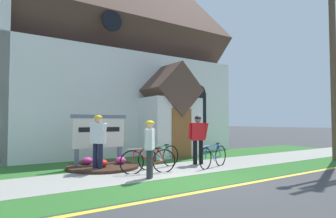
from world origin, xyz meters
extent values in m
plane|color=#3D3D3F|center=(0.00, 4.00, 0.00)|extent=(140.00, 140.00, 0.00)
cube|color=#99968E|center=(0.10, 1.93, 0.01)|extent=(32.00, 2.29, 0.01)
cube|color=#2D6628|center=(0.10, 0.07, 0.00)|extent=(32.00, 1.44, 0.01)
cube|color=#2D6628|center=(0.10, 4.37, 0.00)|extent=(24.00, 2.59, 0.01)
cube|color=yellow|center=(0.10, -0.80, 0.00)|extent=(28.00, 0.16, 0.01)
cube|color=white|center=(0.10, 10.97, 2.37)|extent=(14.06, 10.61, 4.74)
cube|color=brown|center=(0.10, 10.97, 6.33)|extent=(14.56, 10.80, 10.80)
cube|color=white|center=(2.63, 4.87, 1.30)|extent=(2.40, 1.60, 2.60)
cube|color=brown|center=(2.63, 4.87, 2.95)|extent=(2.40, 1.80, 2.40)
cube|color=brown|center=(2.63, 4.05, 1.05)|extent=(1.00, 0.06, 2.10)
cube|color=black|center=(5.02, 5.64, 2.10)|extent=(0.76, 0.06, 1.90)
cone|color=black|center=(5.02, 5.64, 3.05)|extent=(0.80, 0.06, 0.80)
cylinder|color=black|center=(0.10, 5.64, 5.85)|extent=(0.90, 0.06, 0.90)
cube|color=slate|center=(-1.87, 3.75, 0.33)|extent=(0.12, 0.12, 0.65)
cube|color=slate|center=(-0.34, 3.78, 0.33)|extent=(0.12, 0.12, 0.65)
cube|color=silver|center=(-1.10, 3.77, 1.15)|extent=(1.82, 0.12, 1.00)
cube|color=slate|center=(-1.10, 3.77, 1.71)|extent=(1.94, 0.16, 0.12)
cube|color=black|center=(-1.10, 3.72, 1.27)|extent=(1.46, 0.04, 0.16)
cylinder|color=#382319|center=(-1.10, 3.41, 0.05)|extent=(2.35, 2.35, 0.10)
ellipsoid|color=#CC338C|center=(-0.49, 3.38, 0.22)|extent=(0.36, 0.36, 0.24)
ellipsoid|color=#CC338C|center=(-1.46, 3.92, 0.22)|extent=(0.36, 0.36, 0.24)
ellipsoid|color=red|center=(-1.25, 3.10, 0.22)|extent=(0.36, 0.36, 0.24)
torus|color=black|center=(2.53, 1.65, 0.35)|extent=(0.71, 0.24, 0.73)
torus|color=black|center=(1.58, 1.38, 0.35)|extent=(0.71, 0.24, 0.73)
cylinder|color=#194CA5|center=(1.90, 1.47, 0.51)|extent=(0.52, 0.19, 0.46)
cylinder|color=#194CA5|center=(2.01, 1.50, 0.75)|extent=(0.71, 0.24, 0.07)
cylinder|color=#194CA5|center=(2.25, 1.57, 0.53)|extent=(0.25, 0.11, 0.49)
cylinder|color=#194CA5|center=(2.34, 1.60, 0.32)|extent=(0.39, 0.15, 0.09)
cylinder|color=#194CA5|center=(2.44, 1.63, 0.56)|extent=(0.21, 0.09, 0.43)
cylinder|color=#194CA5|center=(1.62, 1.39, 0.54)|extent=(0.12, 0.07, 0.39)
ellipsoid|color=black|center=(2.36, 1.60, 0.80)|extent=(0.25, 0.14, 0.05)
cylinder|color=silver|center=(1.66, 1.40, 0.75)|extent=(0.43, 0.15, 0.03)
cylinder|color=silver|center=(2.15, 1.54, 0.29)|extent=(0.18, 0.07, 0.18)
torus|color=black|center=(0.15, 1.64, 0.34)|extent=(0.71, 0.23, 0.72)
torus|color=black|center=(-0.80, 1.91, 0.34)|extent=(0.71, 0.23, 0.72)
cylinder|color=#A51E19|center=(-0.48, 1.82, 0.50)|extent=(0.52, 0.18, 0.45)
cylinder|color=#A51E19|center=(-0.37, 1.79, 0.71)|extent=(0.71, 0.23, 0.04)
cylinder|color=#A51E19|center=(-0.13, 1.72, 0.50)|extent=(0.25, 0.10, 0.44)
cylinder|color=#A51E19|center=(-0.04, 1.69, 0.32)|extent=(0.39, 0.14, 0.09)
cylinder|color=#A51E19|center=(0.06, 1.67, 0.53)|extent=(0.21, 0.09, 0.38)
cylinder|color=#A51E19|center=(-0.76, 1.90, 0.53)|extent=(0.12, 0.07, 0.38)
ellipsoid|color=black|center=(-0.02, 1.69, 0.74)|extent=(0.25, 0.14, 0.05)
cylinder|color=silver|center=(-0.72, 1.89, 0.73)|extent=(0.43, 0.15, 0.03)
cylinder|color=silver|center=(-0.23, 1.75, 0.29)|extent=(0.18, 0.07, 0.18)
torus|color=black|center=(1.02, 2.55, 0.35)|extent=(0.73, 0.15, 0.73)
torus|color=black|center=(-0.01, 2.38, 0.35)|extent=(0.73, 0.15, 0.73)
cylinder|color=#19723F|center=(0.34, 2.44, 0.50)|extent=(0.57, 0.13, 0.44)
cylinder|color=#19723F|center=(0.45, 2.46, 0.71)|extent=(0.77, 0.16, 0.05)
cylinder|color=#19723F|center=(0.72, 2.50, 0.51)|extent=(0.26, 0.08, 0.44)
cylinder|color=#19723F|center=(0.81, 2.52, 0.32)|extent=(0.42, 0.10, 0.09)
cylinder|color=#19723F|center=(0.93, 2.54, 0.53)|extent=(0.22, 0.07, 0.39)
cylinder|color=#19723F|center=(0.03, 2.39, 0.53)|extent=(0.12, 0.05, 0.36)
ellipsoid|color=black|center=(0.83, 2.52, 0.75)|extent=(0.25, 0.12, 0.05)
cylinder|color=silver|center=(0.07, 2.39, 0.72)|extent=(0.44, 0.10, 0.03)
cylinder|color=silver|center=(0.61, 2.48, 0.30)|extent=(0.18, 0.05, 0.18)
cylinder|color=#191E38|center=(-1.51, 3.02, 0.43)|extent=(0.15, 0.15, 0.87)
cylinder|color=#191E38|center=(-1.41, 2.84, 0.43)|extent=(0.15, 0.15, 0.87)
cube|color=silver|center=(-1.46, 2.93, 1.18)|extent=(0.41, 0.52, 0.63)
sphere|color=tan|center=(-1.46, 2.93, 1.61)|extent=(0.22, 0.22, 0.22)
ellipsoid|color=gold|center=(-1.46, 2.93, 1.67)|extent=(0.36, 0.34, 0.16)
cylinder|color=silver|center=(-1.56, 3.20, 1.21)|extent=(0.09, 0.09, 0.57)
cylinder|color=silver|center=(-1.35, 2.65, 1.21)|extent=(0.09, 0.24, 0.57)
cylinder|color=black|center=(2.16, 2.27, 0.43)|extent=(0.15, 0.15, 0.87)
cylinder|color=black|center=(1.95, 2.35, 0.43)|extent=(0.15, 0.15, 0.87)
cube|color=red|center=(2.06, 2.31, 1.18)|extent=(0.53, 0.36, 0.63)
sphere|color=#936B51|center=(2.06, 2.31, 1.61)|extent=(0.22, 0.22, 0.22)
ellipsoid|color=black|center=(2.06, 2.31, 1.67)|extent=(0.32, 0.35, 0.16)
cylinder|color=red|center=(2.32, 2.17, 1.21)|extent=(0.09, 0.24, 0.57)
cylinder|color=red|center=(1.80, 2.45, 1.21)|extent=(0.09, 0.13, 0.57)
cylinder|color=#2D2D33|center=(-0.73, 1.04, 0.39)|extent=(0.15, 0.15, 0.78)
cylinder|color=#2D2D33|center=(-0.63, 1.15, 0.39)|extent=(0.15, 0.15, 0.78)
cube|color=silver|center=(-0.68, 1.09, 1.06)|extent=(0.44, 0.46, 0.57)
sphere|color=tan|center=(-0.68, 1.09, 1.45)|extent=(0.20, 0.20, 0.20)
ellipsoid|color=gold|center=(-0.68, 1.09, 1.50)|extent=(0.33, 0.32, 0.14)
cylinder|color=silver|center=(-0.88, 0.92, 1.09)|extent=(0.09, 0.13, 0.52)
cylinder|color=silver|center=(-0.47, 1.27, 1.09)|extent=(0.09, 0.13, 0.52)
cylinder|color=brown|center=(7.31, 0.08, 4.64)|extent=(0.24, 0.24, 9.28)
cylinder|color=#3D2D1E|center=(7.29, 9.13, 0.81)|extent=(0.37, 0.37, 1.62)
cone|color=#14471E|center=(7.29, 9.13, 4.61)|extent=(4.23, 4.23, 5.99)
camera|label=1|loc=(-4.62, -5.64, 1.54)|focal=30.49mm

